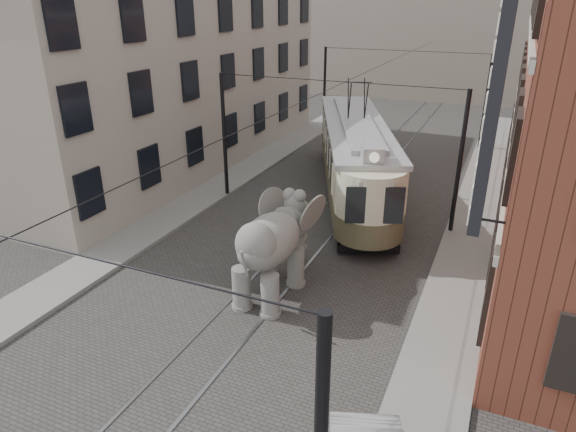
% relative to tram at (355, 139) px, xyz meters
% --- Properties ---
extents(ground, '(120.00, 120.00, 0.00)m').
position_rel_tram_xyz_m(ground, '(0.03, -9.04, -2.77)').
color(ground, '#3A3836').
extents(tram_rails, '(1.54, 80.00, 0.02)m').
position_rel_tram_xyz_m(tram_rails, '(0.03, -9.04, -2.76)').
color(tram_rails, slate).
rests_on(tram_rails, ground).
extents(sidewalk_right, '(2.00, 60.00, 0.15)m').
position_rel_tram_xyz_m(sidewalk_right, '(6.03, -9.04, -2.70)').
color(sidewalk_right, slate).
rests_on(sidewalk_right, ground).
extents(sidewalk_left, '(2.00, 60.00, 0.15)m').
position_rel_tram_xyz_m(sidewalk_left, '(-6.47, -9.04, -2.70)').
color(sidewalk_left, slate).
rests_on(sidewalk_left, ground).
extents(stucco_building, '(7.00, 24.00, 10.00)m').
position_rel_tram_xyz_m(stucco_building, '(-10.97, 0.96, 2.23)').
color(stucco_building, gray).
rests_on(stucco_building, ground).
extents(distant_block, '(28.00, 10.00, 14.00)m').
position_rel_tram_xyz_m(distant_block, '(0.03, 30.96, 4.23)').
color(distant_block, gray).
rests_on(distant_block, ground).
extents(catenary, '(11.00, 30.20, 6.00)m').
position_rel_tram_xyz_m(catenary, '(-0.17, -4.04, 0.23)').
color(catenary, black).
rests_on(catenary, ground).
extents(tram, '(7.95, 14.04, 5.55)m').
position_rel_tram_xyz_m(tram, '(0.00, 0.00, 0.00)').
color(tram, beige).
rests_on(tram, ground).
extents(elephant, '(2.90, 5.18, 3.15)m').
position_rel_tram_xyz_m(elephant, '(0.36, -10.47, -1.20)').
color(elephant, slate).
rests_on(elephant, ground).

